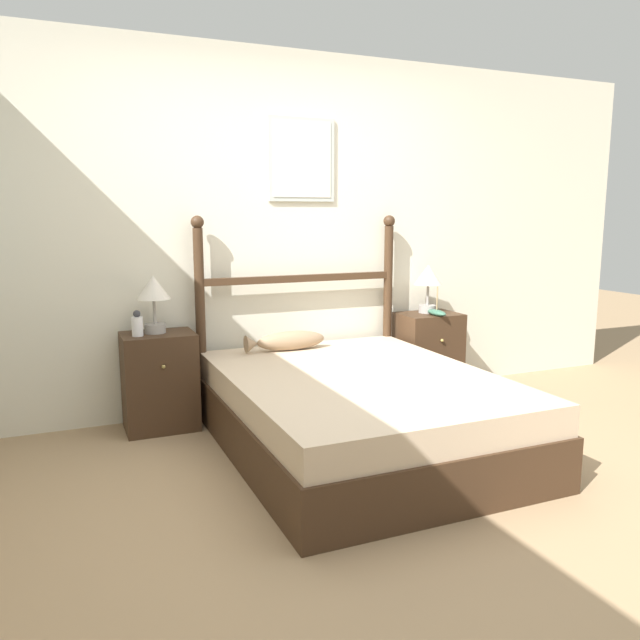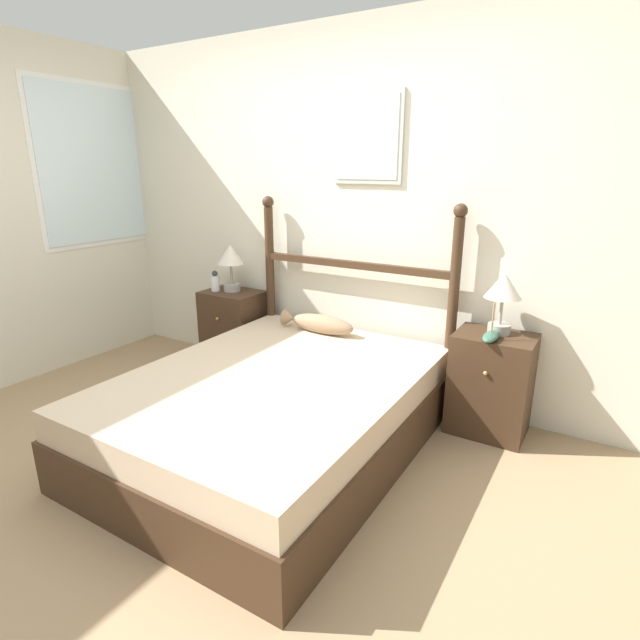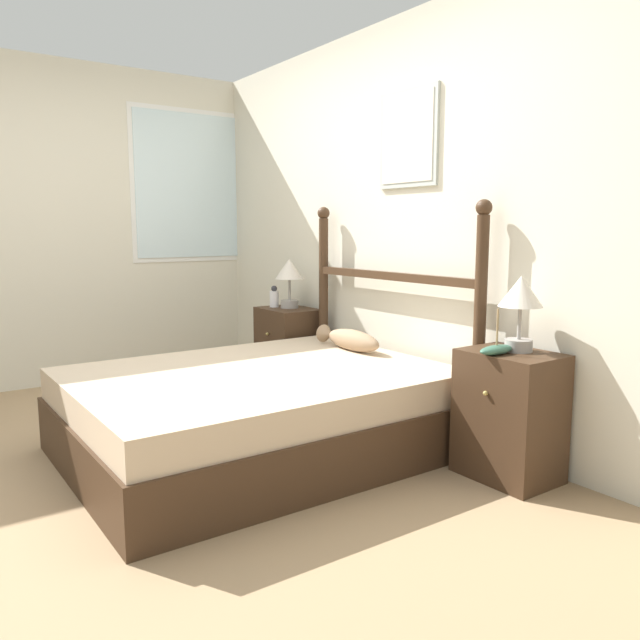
% 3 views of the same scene
% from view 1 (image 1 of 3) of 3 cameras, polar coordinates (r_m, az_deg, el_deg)
% --- Properties ---
extents(ground_plane, '(16.00, 16.00, 0.00)m').
position_cam_1_polar(ground_plane, '(3.29, 5.99, -15.82)').
color(ground_plane, '#9E7F5B').
extents(wall_back, '(6.40, 0.08, 2.55)m').
position_cam_1_polar(wall_back, '(4.56, -4.42, 7.97)').
color(wall_back, beige).
rests_on(wall_back, ground_plane).
extents(bed, '(1.53, 2.00, 0.47)m').
position_cam_1_polar(bed, '(3.80, 3.55, -8.42)').
color(bed, '#3D2819').
rests_on(bed, ground_plane).
extents(headboard, '(1.55, 0.09, 1.40)m').
position_cam_1_polar(headboard, '(4.55, -1.86, 1.63)').
color(headboard, '#3D2819').
rests_on(headboard, ground_plane).
extents(nightstand_left, '(0.47, 0.37, 0.65)m').
position_cam_1_polar(nightstand_left, '(4.27, -14.44, -5.45)').
color(nightstand_left, '#3D2819').
rests_on(nightstand_left, ground_plane).
extents(nightstand_right, '(0.47, 0.37, 0.65)m').
position_cam_1_polar(nightstand_right, '(5.00, 9.84, -3.06)').
color(nightstand_right, '#3D2819').
rests_on(nightstand_right, ground_plane).
extents(table_lamp_left, '(0.22, 0.22, 0.38)m').
position_cam_1_polar(table_lamp_left, '(4.17, -14.98, 2.40)').
color(table_lamp_left, gray).
rests_on(table_lamp_left, nightstand_left).
extents(table_lamp_right, '(0.22, 0.22, 0.38)m').
position_cam_1_polar(table_lamp_right, '(4.94, 9.86, 3.67)').
color(table_lamp_right, gray).
rests_on(table_lamp_right, nightstand_right).
extents(bottle, '(0.07, 0.07, 0.17)m').
position_cam_1_polar(bottle, '(4.12, -16.36, -0.42)').
color(bottle, white).
rests_on(bottle, nightstand_left).
extents(model_boat, '(0.08, 0.22, 0.22)m').
position_cam_1_polar(model_boat, '(4.84, 10.62, 0.69)').
color(model_boat, '#386651').
rests_on(model_boat, nightstand_right).
extents(fish_pillow, '(0.58, 0.13, 0.14)m').
position_cam_1_polar(fish_pillow, '(4.35, -3.10, -1.93)').
color(fish_pillow, '#997A5B').
rests_on(fish_pillow, bed).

